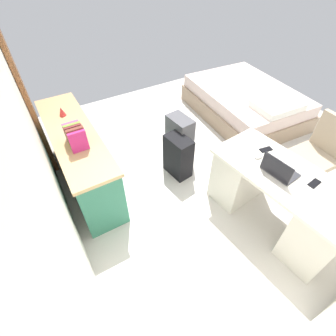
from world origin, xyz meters
TOP-DOWN VIEW (x-y plane):
  - ground_plane at (0.00, 0.00)m, footprint 5.06×5.06m
  - wall_back at (0.00, 2.03)m, footprint 4.01×0.10m
  - door_wooden at (1.45, 1.95)m, footprint 0.88×0.05m
  - desk at (-1.02, 0.07)m, footprint 1.50×0.80m
  - office_chair at (-0.85, -0.75)m, footprint 0.52×0.52m
  - credenza at (0.63, 1.65)m, footprint 1.80×0.48m
  - bed at (0.78, -1.20)m, footprint 2.00×1.54m
  - suitcase_black at (0.15, 0.54)m, footprint 0.39×0.27m
  - suitcase_spare_grey at (0.38, 0.38)m, footprint 0.38×0.26m
  - laptop at (-0.95, 0.14)m, footprint 0.33×0.25m
  - computer_mouse at (-0.69, 0.12)m, footprint 0.07×0.11m
  - cell_phone_near_laptop at (-1.22, -0.06)m, footprint 0.08×0.14m
  - cell_phone_by_mouse at (-0.65, -0.03)m, footprint 0.09×0.15m
  - book_row at (0.37, 1.65)m, footprint 0.28×0.17m
  - figurine_small at (1.00, 1.65)m, footprint 0.08×0.08m

SIDE VIEW (x-z plane):
  - ground_plane at x=0.00m, z-range 0.00..0.00m
  - bed at x=0.78m, z-range -0.05..0.53m
  - suitcase_black at x=0.15m, z-range 0.00..0.57m
  - suitcase_spare_grey at x=0.38m, z-range 0.00..0.67m
  - desk at x=-1.02m, z-range 0.02..0.74m
  - credenza at x=0.63m, z-range 0.00..0.78m
  - office_chair at x=-0.85m, z-range -0.05..0.89m
  - cell_phone_near_laptop at x=-1.22m, z-range 0.72..0.73m
  - cell_phone_by_mouse at x=-0.65m, z-range 0.72..0.73m
  - computer_mouse at x=-0.69m, z-range 0.72..0.75m
  - laptop at x=-0.95m, z-range 0.67..0.88m
  - figurine_small at x=1.00m, z-range 0.78..0.89m
  - book_row at x=0.37m, z-range 0.77..1.01m
  - door_wooden at x=1.45m, z-range 0.00..2.04m
  - wall_back at x=0.00m, z-range 0.00..2.53m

